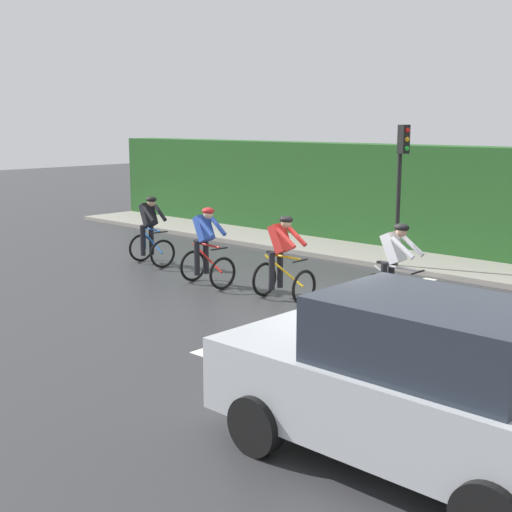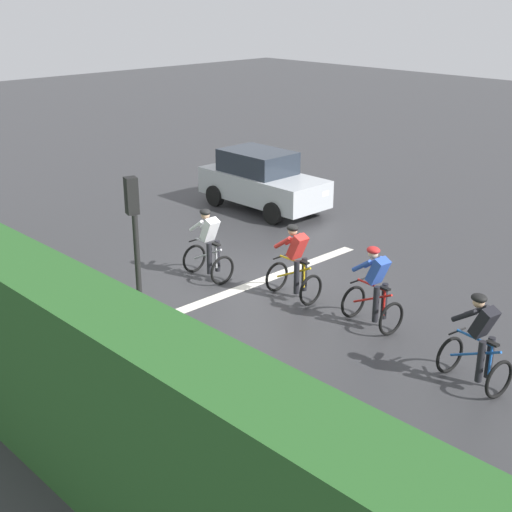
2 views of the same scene
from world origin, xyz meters
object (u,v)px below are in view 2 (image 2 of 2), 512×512
(car_silver, at_px, (262,181))
(cyclist_lead, at_px, (478,343))
(traffic_light_near_crossing, at_px, (135,241))
(cyclist_fourth, at_px, (209,246))
(cyclist_mid, at_px, (295,264))
(cyclist_second, at_px, (374,289))

(car_silver, bearing_deg, cyclist_lead, 64.85)
(traffic_light_near_crossing, bearing_deg, cyclist_fourth, -149.19)
(cyclist_mid, relative_size, cyclist_fourth, 1.00)
(cyclist_lead, height_order, car_silver, car_silver)
(car_silver, bearing_deg, traffic_light_near_crossing, 32.46)
(traffic_light_near_crossing, bearing_deg, cyclist_mid, 177.23)
(cyclist_lead, bearing_deg, car_silver, -115.15)
(cyclist_second, distance_m, car_silver, 8.40)
(cyclist_lead, distance_m, cyclist_second, 2.65)
(cyclist_lead, height_order, cyclist_mid, same)
(cyclist_second, relative_size, cyclist_mid, 1.00)
(cyclist_second, bearing_deg, car_silver, -119.06)
(car_silver, distance_m, traffic_light_near_crossing, 9.67)
(cyclist_lead, relative_size, car_silver, 0.40)
(car_silver, xyz_separation_m, traffic_light_near_crossing, (8.08, 5.14, 1.35))
(cyclist_second, relative_size, traffic_light_near_crossing, 0.50)
(cyclist_fourth, bearing_deg, cyclist_second, 99.83)
(cyclist_lead, xyz_separation_m, cyclist_second, (-0.58, -2.58, 0.00))
(cyclist_second, distance_m, cyclist_mid, 2.02)
(cyclist_mid, xyz_separation_m, car_silver, (-4.20, -5.33, 0.08))
(cyclist_second, xyz_separation_m, cyclist_fourth, (0.72, -4.16, 0.00))
(cyclist_lead, bearing_deg, cyclist_second, -102.65)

